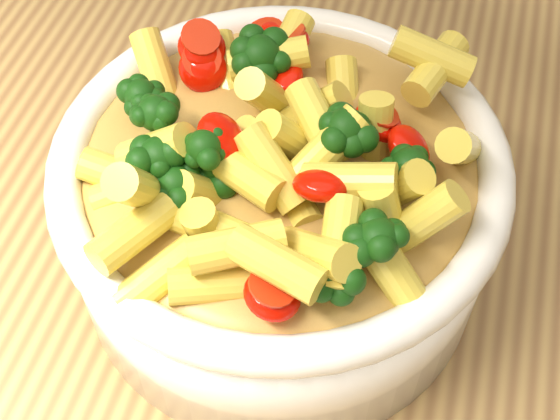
# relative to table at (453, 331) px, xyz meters

# --- Properties ---
(table) EXTENTS (1.20, 0.80, 0.90)m
(table) POSITION_rel_table_xyz_m (0.00, 0.00, 0.00)
(table) COLOR #B0894B
(table) RESTS_ON ground
(serving_bowl) EXTENTS (0.24, 0.24, 0.10)m
(serving_bowl) POSITION_rel_table_xyz_m (-0.12, -0.04, 0.15)
(serving_bowl) COLOR white
(serving_bowl) RESTS_ON table
(pasta_salad) EXTENTS (0.19, 0.19, 0.04)m
(pasta_salad) POSITION_rel_table_xyz_m (-0.12, -0.04, 0.22)
(pasta_salad) COLOR #F4D74D
(pasta_salad) RESTS_ON serving_bowl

